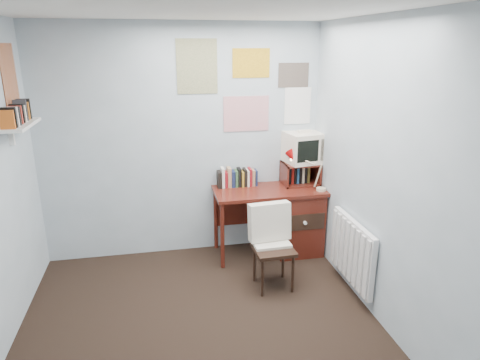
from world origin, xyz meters
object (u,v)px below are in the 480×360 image
Objects in this scene: crt_tv at (304,146)px; wall_shelf at (20,125)px; desk_chair at (274,250)px; radiator at (352,251)px; desk_lamp at (322,174)px; desk at (292,217)px; tv_riser at (300,173)px.

wall_shelf is at bearing -178.96° from crt_tv.
wall_shelf is (-2.16, 0.33, 1.22)m from desk_chair.
radiator is at bearing -19.50° from desk_chair.
desk is at bearing 168.90° from desk_lamp.
desk is 2.87m from wall_shelf.
tv_riser is 0.50× the size of radiator.
desk_chair is at bearing -8.65° from wall_shelf.
wall_shelf reaches higher than desk_chair.
desk_lamp is 0.39m from crt_tv.
crt_tv is at bearing 30.59° from tv_riser.
desk is at bearing -149.01° from crt_tv.
desk is 1.94× the size of wall_shelf.
radiator is (0.29, -0.93, 0.01)m from desk.
desk is 0.63m from desk_lamp.
radiator is (0.14, -1.06, -0.77)m from crt_tv.
desk_lamp is 0.96× the size of tv_riser.
desk_lamp reaches higher than desk_chair.
desk is at bearing -137.04° from tv_riser.
crt_tv reaches higher than radiator.
desk is at bearing 57.88° from desk_chair.
crt_tv reaches higher than tv_riser.
desk_chair is at bearing -120.17° from desk.
desk_lamp is 0.48× the size of radiator.
crt_tv is (0.15, 0.13, 0.79)m from desk.
desk is 3.12× the size of crt_tv.
radiator is (0.17, -1.04, -0.47)m from tv_riser.
desk_lamp is 0.94m from radiator.
desk_chair is (-0.41, -0.71, -0.01)m from desk.
wall_shelf reaches higher than radiator.
tv_riser is (0.53, 0.82, 0.49)m from desk_chair.
radiator is at bearing -72.76° from desk.
desk_lamp is at bearing -60.52° from tv_riser.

